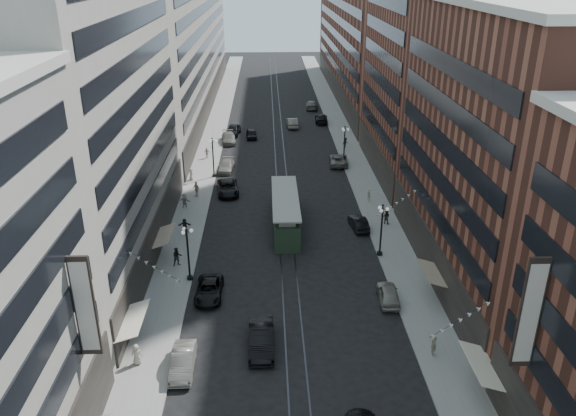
{
  "coord_description": "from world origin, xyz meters",
  "views": [
    {
      "loc": [
        -1.85,
        -17.11,
        27.12
      ],
      "look_at": [
        0.06,
        32.97,
        5.0
      ],
      "focal_mm": 35.0,
      "sensor_mm": 36.0,
      "label": 1
    }
  ],
  "objects": [
    {
      "name": "car_7",
      "position": [
        -6.99,
        49.19,
        0.77
      ],
      "size": [
        3.22,
        5.82,
        1.54
      ],
      "primitive_type": "imported",
      "rotation": [
        0.0,
        0.0,
        0.12
      ],
      "color": "black",
      "rests_on": "ground"
    },
    {
      "name": "streetcar",
      "position": [
        0.0,
        39.2,
        1.65
      ],
      "size": [
        2.87,
        12.96,
        3.58
      ],
      "color": "#233825",
      "rests_on": "ground"
    },
    {
      "name": "car_extra_1",
      "position": [
        7.06,
        93.36,
        0.8
      ],
      "size": [
        2.6,
        5.65,
        1.6
      ],
      "primitive_type": "imported",
      "rotation": [
        0.0,
        0.0,
        3.08
      ],
      "color": "#615F56",
      "rests_on": "ground"
    },
    {
      "name": "building_west_mid",
      "position": [
        -17.0,
        33.0,
        14.0
      ],
      "size": [
        8.0,
        36.0,
        28.0
      ],
      "primitive_type": "cube",
      "color": "gray",
      "rests_on": "ground"
    },
    {
      "name": "car_12",
      "position": [
        8.05,
        82.84,
        0.78
      ],
      "size": [
        2.52,
        5.48,
        1.55
      ],
      "primitive_type": "imported",
      "rotation": [
        0.0,
        0.0,
        3.08
      ],
      "color": "black",
      "rests_on": "ground"
    },
    {
      "name": "pedestrian_8",
      "position": [
        10.42,
        45.81,
        0.96
      ],
      "size": [
        0.7,
        0.66,
        1.61
      ],
      "primitive_type": "imported",
      "rotation": [
        0.0,
        0.0,
        3.77
      ],
      "color": "#BAB59A",
      "rests_on": "sidewalk_east"
    },
    {
      "name": "pedestrian_4",
      "position": [
        10.27,
        16.36,
        0.96
      ],
      "size": [
        0.44,
        0.95,
        1.61
      ],
      "primitive_type": "imported",
      "rotation": [
        0.0,
        0.0,
        1.58
      ],
      "color": "#BCB49C",
      "rests_on": "sidewalk_east"
    },
    {
      "name": "lamppost_sw_mid",
      "position": [
        -9.2,
        55.0,
        3.1
      ],
      "size": [
        1.03,
        1.14,
        5.52
      ],
      "color": "black",
      "rests_on": "sidewalk_west"
    },
    {
      "name": "car_13",
      "position": [
        -4.5,
        73.45,
        0.71
      ],
      "size": [
        1.97,
        4.26,
        1.41
      ],
      "primitive_type": "imported",
      "rotation": [
        0.0,
        0.0,
        0.07
      ],
      "color": "black",
      "rests_on": "ground"
    },
    {
      "name": "car_8",
      "position": [
        -7.66,
        57.63,
        0.71
      ],
      "size": [
        2.38,
        5.01,
        1.41
      ],
      "primitive_type": "imported",
      "rotation": [
        0.0,
        0.0,
        -0.08
      ],
      "color": "gray",
      "rests_on": "ground"
    },
    {
      "name": "sidewalk_east",
      "position": [
        11.0,
        70.0,
        0.07
      ],
      "size": [
        4.0,
        180.0,
        0.15
      ],
      "primitive_type": "cube",
      "color": "gray",
      "rests_on": "ground"
    },
    {
      "name": "lamppost_se_mid",
      "position": [
        9.2,
        60.0,
        3.1
      ],
      "size": [
        1.03,
        1.14,
        5.52
      ],
      "color": "black",
      "rests_on": "sidewalk_east"
    },
    {
      "name": "pedestrian_9",
      "position": [
        10.42,
        67.45,
        0.92
      ],
      "size": [
        1.08,
        0.78,
        1.54
      ],
      "primitive_type": "imported",
      "rotation": [
        0.0,
        0.0,
        0.42
      ],
      "color": "black",
      "rests_on": "sidewalk_east"
    },
    {
      "name": "car_14",
      "position": [
        2.59,
        79.95,
        0.83
      ],
      "size": [
        2.05,
        5.12,
        1.66
      ],
      "primitive_type": "imported",
      "rotation": [
        0.0,
        0.0,
        3.2
      ],
      "color": "slate",
      "rests_on": "ground"
    },
    {
      "name": "building_east_far",
      "position": [
        17.0,
        105.0,
        12.0
      ],
      "size": [
        8.0,
        72.0,
        24.0
      ],
      "primitive_type": "cube",
      "color": "brown",
      "rests_on": "ground"
    },
    {
      "name": "sidewalk_west",
      "position": [
        -11.0,
        70.0,
        0.07
      ],
      "size": [
        4.0,
        180.0,
        0.15
      ],
      "primitive_type": "cube",
      "color": "gray",
      "rests_on": "ground"
    },
    {
      "name": "car_1",
      "position": [
        -8.18,
        15.55,
        0.74
      ],
      "size": [
        1.64,
        4.54,
        1.49
      ],
      "primitive_type": "imported",
      "rotation": [
        0.0,
        0.0,
        0.01
      ],
      "color": "slate",
      "rests_on": "ground"
    },
    {
      "name": "car_2",
      "position": [
        -7.17,
        25.22,
        0.69
      ],
      "size": [
        2.3,
        4.95,
        1.37
      ],
      "primitive_type": "imported",
      "rotation": [
        0.0,
        0.0,
        -0.0
      ],
      "color": "black",
      "rests_on": "ground"
    },
    {
      "name": "rail_east",
      "position": [
        0.7,
        70.0,
        0.01
      ],
      "size": [
        0.12,
        180.0,
        0.02
      ],
      "primitive_type": "cube",
      "color": "#2D2D33",
      "rests_on": "ground"
    },
    {
      "name": "building_east_mid",
      "position": [
        17.0,
        28.0,
        12.0
      ],
      "size": [
        8.0,
        30.0,
        24.0
      ],
      "primitive_type": "cube",
      "color": "brown",
      "rests_on": "ground"
    },
    {
      "name": "pedestrian_extra_2",
      "position": [
        -10.8,
        48.07,
        1.12
      ],
      "size": [
        1.19,
        1.14,
        1.94
      ],
      "primitive_type": "imported",
      "rotation": [
        0.0,
        0.0,
        5.56
      ],
      "color": "#C2B4A0",
      "rests_on": "sidewalk_west"
    },
    {
      "name": "pedestrian_6",
      "position": [
        -10.87,
        62.94,
        0.95
      ],
      "size": [
        1.0,
        0.6,
        1.59
      ],
      "primitive_type": "imported",
      "rotation": [
        0.0,
        0.0,
        2.94
      ],
      "color": "#BAAD9A",
      "rests_on": "sidewalk_west"
    },
    {
      "name": "car_10",
      "position": [
        8.05,
        38.38,
        0.7
      ],
      "size": [
        1.97,
        4.38,
        1.39
      ],
      "primitive_type": "imported",
      "rotation": [
        0.0,
        0.0,
        3.26
      ],
      "color": "black",
      "rests_on": "ground"
    },
    {
      "name": "car_5",
      "position": [
        -2.55,
        17.89,
        0.89
      ],
      "size": [
        1.93,
        5.42,
        1.78
      ],
      "primitive_type": "imported",
      "rotation": [
        0.0,
        0.0,
        0.01
      ],
      "color": "black",
      "rests_on": "ground"
    },
    {
      "name": "pedestrian_extra_1",
      "position": [
        -12.13,
        53.84,
        0.97
      ],
      "size": [
        0.87,
        0.88,
        1.64
      ],
      "primitive_type": "imported",
      "rotation": [
        0.0,
        0.0,
        2.34
      ],
      "color": "#B7B198",
      "rests_on": "sidewalk_west"
    },
    {
      "name": "building_west_far",
      "position": [
        -17.0,
        96.0,
        13.0
      ],
      "size": [
        8.0,
        90.0,
        26.0
      ],
      "primitive_type": "cube",
      "color": "gray",
      "rests_on": "ground"
    },
    {
      "name": "pedestrian_7",
      "position": [
        11.27,
        39.24,
        0.98
      ],
      "size": [
        0.92,
        0.75,
        1.66
      ],
      "primitive_type": "imported",
      "rotation": [
        0.0,
        0.0,
        2.7
      ],
      "color": "black",
      "rests_on": "sidewalk_east"
    },
    {
      "name": "car_11",
      "position": [
        8.4,
        59.61,
        0.75
      ],
      "size": [
        2.92,
        5.58,
        1.5
      ],
      "primitive_type": "imported",
      "rotation": [
        0.0,
        0.0,
        3.06
      ],
      "color": "slate",
      "rests_on": "ground"
    },
    {
      "name": "pedestrian_1",
      "position": [
        -11.59,
        16.21,
        0.97
      ],
      "size": [
        0.84,
        0.52,
        1.64
      ],
      "primitive_type": "imported",
      "rotation": [
        0.0,
        0.0,
        3.03
      ],
      "color": "#A49D88",
      "rests_on": "sidewalk_west"
    },
    {
      "name": "ground",
      "position": [
        0.0,
        60.0,
        0.0
      ],
      "size": [
        220.0,
        220.0,
        0.0
      ],
      "primitive_type": "plane",
      "color": "black",
      "rests_on": "ground"
    },
    {
      "name": "lamppost_se_far",
      "position": [
        9.2,
        32.0,
        3.1
      ],
      "size": [
        1.03,
        1.14,
        5.52
      ],
      "color": "black",
      "rests_on": "sidewalk_east"
    },
    {
      "name": "rail_west",
      "position": [
        -0.7,
        70.0,
        0.01
      ],
      "size": [
        0.12,
        180.0,
        0.02
      ],
      "primitive_type": "cube",
      "color": "#2D2D33",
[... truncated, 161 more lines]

